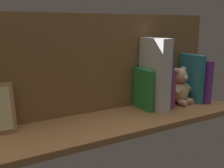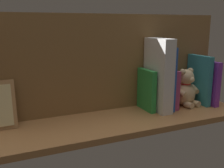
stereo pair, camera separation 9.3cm
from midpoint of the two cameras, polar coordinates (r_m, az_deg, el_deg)
name	(u,v)px [view 1 (the left image)]	position (r cm, az deg, el deg)	size (l,w,h in cm)	color
ground_plane	(112,122)	(97.23, -2.76, -8.38)	(108.02, 27.87, 2.20)	#9E6B3D
shelf_back_panel	(97,64)	(102.25, -5.84, 4.39)	(108.02, 1.50, 38.24)	olive
book_0	(197,80)	(122.88, 16.15, 0.82)	(2.33, 15.56, 18.92)	purple
book_1	(191,78)	(121.20, 14.90, 1.29)	(2.25, 13.78, 21.20)	teal
teddy_bear	(179,87)	(116.99, 12.40, -0.76)	(12.80, 11.51, 16.08)	#D1B284
book_2	(164,87)	(112.46, 8.99, -0.67)	(2.21, 12.31, 16.06)	#B23F72
book_3	(160,77)	(109.42, 8.20, 1.55)	(1.60, 13.45, 25.65)	blue
dictionary_thick_white	(154,74)	(106.02, 6.85, 2.15)	(4.88, 15.17, 29.02)	silver
book_4	(143,89)	(106.51, 4.35, -1.17)	(2.12, 11.65, 16.62)	green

